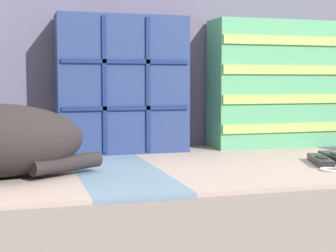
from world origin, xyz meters
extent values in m
cube|color=#6B605B|center=(0.00, 0.12, 0.29)|extent=(1.86, 0.83, 0.18)
cube|color=gray|center=(-0.40, 0.11, 0.39)|extent=(0.20, 0.75, 0.01)
cube|color=slate|center=(-0.20, 0.11, 0.39)|extent=(0.20, 0.75, 0.01)
cube|color=gray|center=(0.00, 0.11, 0.39)|extent=(0.20, 0.75, 0.01)
cube|color=gray|center=(0.20, 0.11, 0.39)|extent=(0.20, 0.75, 0.01)
cube|color=gray|center=(0.40, 0.11, 0.39)|extent=(0.20, 0.75, 0.01)
cube|color=#514C60|center=(0.00, 0.48, 0.65)|extent=(1.86, 0.14, 0.51)
cube|color=navy|center=(-0.12, 0.34, 0.59)|extent=(0.38, 0.13, 0.40)
cube|color=navy|center=(-0.12, 0.27, 0.53)|extent=(0.37, 0.01, 0.01)
cube|color=navy|center=(-0.19, 0.27, 0.59)|extent=(0.01, 0.01, 0.39)
cube|color=navy|center=(-0.12, 0.27, 0.66)|extent=(0.37, 0.01, 0.01)
cube|color=navy|center=(-0.06, 0.27, 0.59)|extent=(0.01, 0.01, 0.39)
cube|color=#4C9366|center=(0.38, 0.34, 0.59)|extent=(0.42, 0.13, 0.40)
cube|color=#93B751|center=(0.38, 0.27, 0.46)|extent=(0.41, 0.01, 0.03)
cube|color=#93B751|center=(0.38, 0.27, 0.55)|extent=(0.41, 0.01, 0.03)
cube|color=#93B751|center=(0.38, 0.27, 0.64)|extent=(0.41, 0.01, 0.03)
cube|color=#93B751|center=(0.38, 0.27, 0.73)|extent=(0.41, 0.01, 0.03)
cylinder|color=black|center=(-0.32, -0.02, 0.42)|extent=(0.17, 0.13, 0.04)
cube|color=black|center=(0.38, 0.00, 0.40)|extent=(0.07, 0.16, 0.02)
cube|color=black|center=(0.40, 0.07, 0.40)|extent=(0.03, 0.01, 0.02)
cube|color=black|center=(0.32, -0.03, 0.40)|extent=(0.08, 0.15, 0.02)
cube|color=black|center=(0.31, -0.04, 0.41)|extent=(0.04, 0.06, 0.00)
cube|color=black|center=(0.34, 0.04, 0.40)|extent=(0.03, 0.02, 0.02)
torus|color=silver|center=(0.28, -0.12, 0.40)|extent=(0.06, 0.06, 0.01)
camera|label=1|loc=(-0.42, -1.17, 0.60)|focal=55.00mm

